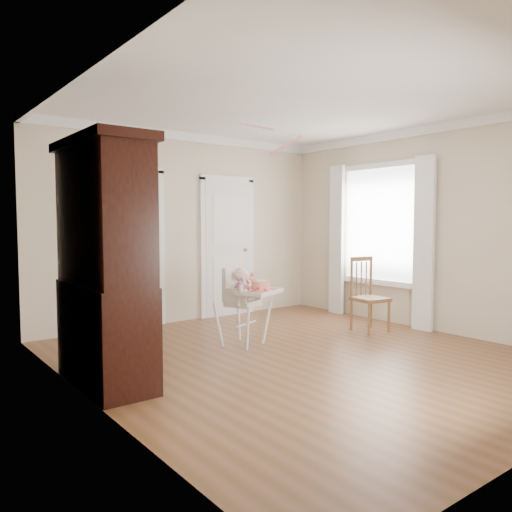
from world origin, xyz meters
TOP-DOWN VIEW (x-y plane):
  - floor at (0.00, 0.00)m, footprint 5.00×5.00m
  - ceiling at (0.00, 0.00)m, footprint 5.00×5.00m
  - wall_back at (0.00, 2.50)m, footprint 4.50×0.00m
  - wall_left at (-2.25, 0.00)m, footprint 0.00×5.00m
  - wall_right at (2.25, 0.00)m, footprint 0.00×5.00m
  - crown_molding at (0.00, 0.00)m, footprint 4.50×5.00m
  - doorway at (-0.90, 2.48)m, footprint 1.06×0.05m
  - closet_door at (0.70, 2.48)m, footprint 0.96×0.09m
  - window_right at (2.18, 0.80)m, footprint 0.13×1.84m
  - high_chair at (-0.21, 0.81)m, footprint 0.73×0.80m
  - baby at (-0.21, 0.84)m, footprint 0.30×0.22m
  - cake at (-0.11, 0.61)m, footprint 0.27×0.27m
  - sippy_cup at (-0.38, 0.63)m, footprint 0.07×0.07m
  - china_cabinet at (-1.99, 0.42)m, footprint 0.57×1.28m
  - dining_chair at (1.56, 0.43)m, footprint 0.45×0.45m
  - streamer at (-0.34, 0.40)m, footprint 0.13×0.48m

SIDE VIEW (x-z plane):
  - floor at x=0.00m, z-range 0.00..0.00m
  - dining_chair at x=1.56m, z-range -0.03..0.94m
  - high_chair at x=-0.21m, z-range 0.11..1.04m
  - baby at x=-0.21m, z-range 0.50..0.90m
  - cake at x=-0.11m, z-range 0.64..0.77m
  - sippy_cup at x=-0.38m, z-range 0.63..0.79m
  - closet_door at x=0.70m, z-range -0.04..2.09m
  - china_cabinet at x=-1.99m, z-range 0.00..2.16m
  - doorway at x=-0.90m, z-range 0.00..2.22m
  - window_right at x=2.18m, z-range 0.14..2.44m
  - wall_back at x=0.00m, z-range -0.90..3.60m
  - wall_left at x=-2.25m, z-range -1.15..3.85m
  - wall_right at x=2.25m, z-range -1.15..3.85m
  - streamer at x=-0.34m, z-range 2.37..2.52m
  - crown_molding at x=0.00m, z-range 2.58..2.70m
  - ceiling at x=0.00m, z-range 2.70..2.70m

